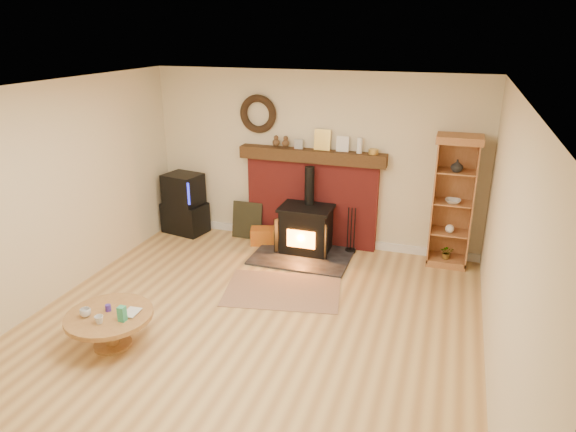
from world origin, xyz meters
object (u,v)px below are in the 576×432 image
(tv_unit, at_px, (184,205))
(coffee_table, at_px, (109,320))
(curio_cabinet, at_px, (453,202))
(wood_stove, at_px, (305,231))

(tv_unit, height_order, coffee_table, tv_unit)
(curio_cabinet, bearing_deg, coffee_table, -135.47)
(tv_unit, bearing_deg, curio_cabinet, 1.18)
(curio_cabinet, bearing_deg, tv_unit, -178.82)
(coffee_table, bearing_deg, tv_unit, 105.19)
(wood_stove, bearing_deg, curio_cabinet, 7.96)
(tv_unit, xyz_separation_m, curio_cabinet, (4.11, 0.08, 0.46))
(curio_cabinet, xyz_separation_m, coffee_table, (-3.26, -3.21, -0.61))
(wood_stove, height_order, coffee_table, wood_stove)
(wood_stove, distance_m, tv_unit, 2.11)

